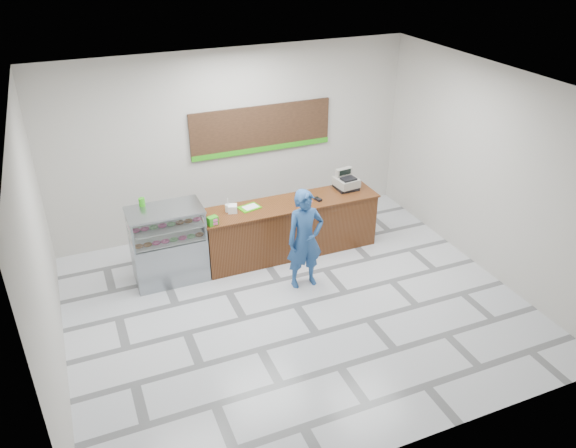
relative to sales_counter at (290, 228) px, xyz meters
name	(u,v)px	position (x,y,z in m)	size (l,w,h in m)	color
floor	(296,305)	(-0.55, -1.55, -0.52)	(7.00, 7.00, 0.00)	silver
back_wall	(234,142)	(-0.55, 1.45, 1.23)	(7.00, 7.00, 0.00)	beige
ceiling	(298,89)	(-0.55, -1.55, 2.98)	(7.00, 7.00, 0.00)	silver
sales_counter	(290,228)	(0.00, 0.00, 0.00)	(3.26, 0.76, 1.03)	brown
display_case	(168,244)	(-2.22, 0.00, 0.16)	(1.22, 0.72, 1.33)	gray
menu_board	(262,130)	(0.00, 1.41, 1.42)	(2.80, 0.06, 0.90)	black
cash_register	(346,182)	(1.19, 0.15, 0.65)	(0.43, 0.44, 0.36)	black
card_terminal	(318,199)	(0.49, -0.10, 0.53)	(0.08, 0.15, 0.04)	black
serving_tray	(250,207)	(-0.74, 0.07, 0.52)	(0.41, 0.34, 0.02)	#3CB20D
napkin_box	(233,209)	(-1.06, 0.04, 0.58)	(0.15, 0.15, 0.13)	white
straw_cup	(228,208)	(-1.13, 0.09, 0.58)	(0.09, 0.09, 0.13)	silver
promo_box	(213,221)	(-1.50, -0.27, 0.59)	(0.17, 0.11, 0.15)	#2CA116
donut_decal	(308,201)	(0.31, -0.08, 0.52)	(0.16, 0.16, 0.00)	#E85399
green_cup_left	(141,202)	(-2.53, 0.26, 0.88)	(0.09, 0.09, 0.14)	#2CA116
green_cup_right	(142,202)	(-2.52, 0.26, 0.88)	(0.09, 0.09, 0.14)	#2CA116
customer	(305,239)	(-0.17, -1.03, 0.35)	(0.63, 0.41, 1.73)	navy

